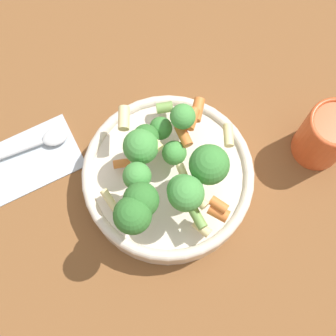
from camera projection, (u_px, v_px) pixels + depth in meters
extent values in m
plane|color=brown|center=(168.00, 183.00, 0.64)|extent=(3.00, 3.00, 0.00)
cylinder|color=beige|center=(168.00, 179.00, 0.62)|extent=(0.22, 0.22, 0.04)
torus|color=beige|center=(168.00, 174.00, 0.59)|extent=(0.22, 0.22, 0.01)
cylinder|color=#8CB766|center=(174.00, 159.00, 0.58)|extent=(0.01, 0.01, 0.02)
sphere|color=#479342|center=(174.00, 153.00, 0.56)|extent=(0.03, 0.03, 0.03)
cylinder|color=#8CB766|center=(142.00, 154.00, 0.57)|extent=(0.01, 0.01, 0.02)
sphere|color=#479342|center=(141.00, 147.00, 0.55)|extent=(0.04, 0.04, 0.04)
cylinder|color=#8CB766|center=(134.00, 220.00, 0.52)|extent=(0.01, 0.01, 0.02)
sphere|color=#33722D|center=(132.00, 215.00, 0.50)|extent=(0.04, 0.04, 0.04)
cylinder|color=#8CB766|center=(182.00, 124.00, 0.56)|extent=(0.01, 0.01, 0.02)
sphere|color=#479342|center=(183.00, 117.00, 0.54)|extent=(0.03, 0.03, 0.03)
cylinder|color=#8CB766|center=(182.00, 195.00, 0.54)|extent=(0.01, 0.01, 0.01)
sphere|color=#479342|center=(183.00, 190.00, 0.52)|extent=(0.04, 0.04, 0.04)
cylinder|color=#8CB766|center=(207.00, 173.00, 0.56)|extent=(0.02, 0.02, 0.02)
sphere|color=#3D8438|center=(209.00, 165.00, 0.53)|extent=(0.05, 0.05, 0.05)
cylinder|color=#8CB766|center=(142.00, 205.00, 0.53)|extent=(0.01, 0.01, 0.01)
sphere|color=#33722D|center=(141.00, 200.00, 0.51)|extent=(0.04, 0.04, 0.04)
cylinder|color=#8CB766|center=(147.00, 143.00, 0.57)|extent=(0.01, 0.01, 0.01)
sphere|color=#33722D|center=(146.00, 137.00, 0.55)|extent=(0.03, 0.03, 0.03)
cylinder|color=#8CB766|center=(185.00, 199.00, 0.53)|extent=(0.01, 0.01, 0.02)
sphere|color=#479342|center=(186.00, 193.00, 0.51)|extent=(0.04, 0.04, 0.04)
cylinder|color=#8CB766|center=(138.00, 182.00, 0.55)|extent=(0.01, 0.01, 0.02)
sphere|color=#479342|center=(137.00, 176.00, 0.53)|extent=(0.03, 0.03, 0.03)
cylinder|color=#8CB766|center=(165.00, 134.00, 0.59)|extent=(0.01, 0.01, 0.02)
sphere|color=#3D8438|center=(165.00, 127.00, 0.57)|extent=(0.03, 0.03, 0.03)
cylinder|color=beige|center=(202.00, 228.00, 0.55)|extent=(0.02, 0.02, 0.01)
cylinder|color=beige|center=(154.00, 143.00, 0.55)|extent=(0.02, 0.02, 0.01)
cylinder|color=orange|center=(122.00, 163.00, 0.58)|extent=(0.02, 0.01, 0.01)
cylinder|color=beige|center=(110.00, 200.00, 0.57)|extent=(0.02, 0.03, 0.01)
cylinder|color=orange|center=(197.00, 110.00, 0.57)|extent=(0.02, 0.03, 0.01)
cylinder|color=orange|center=(219.00, 212.00, 0.53)|extent=(0.03, 0.03, 0.01)
cylinder|color=orange|center=(191.00, 119.00, 0.56)|extent=(0.02, 0.03, 0.01)
cylinder|color=orange|center=(219.00, 205.00, 0.53)|extent=(0.02, 0.02, 0.01)
cylinder|color=orange|center=(184.00, 135.00, 0.56)|extent=(0.02, 0.03, 0.01)
cylinder|color=beige|center=(182.00, 172.00, 0.55)|extent=(0.01, 0.02, 0.01)
cylinder|color=beige|center=(228.00, 135.00, 0.56)|extent=(0.02, 0.03, 0.01)
cylinder|color=beige|center=(198.00, 198.00, 0.53)|extent=(0.02, 0.03, 0.01)
cylinder|color=#729E4C|center=(165.00, 108.00, 0.60)|extent=(0.02, 0.01, 0.01)
cylinder|color=#729E4C|center=(197.00, 217.00, 0.53)|extent=(0.02, 0.03, 0.01)
cylinder|color=beige|center=(124.00, 118.00, 0.56)|extent=(0.02, 0.03, 0.01)
cylinder|color=#CC4C23|center=(325.00, 136.00, 0.61)|extent=(0.07, 0.07, 0.09)
cube|color=#B2BCC6|center=(30.00, 160.00, 0.64)|extent=(0.15, 0.12, 0.01)
ellipsoid|color=silver|center=(55.00, 137.00, 0.65)|extent=(0.04, 0.03, 0.01)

